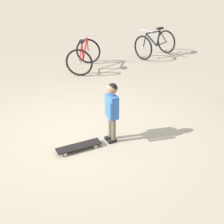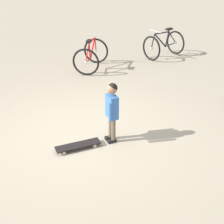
# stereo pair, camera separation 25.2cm
# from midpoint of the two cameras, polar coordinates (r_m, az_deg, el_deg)

# --- Properties ---
(ground_plane) EXTENTS (50.00, 50.00, 0.00)m
(ground_plane) POSITION_cam_midpoint_polar(r_m,az_deg,el_deg) (5.84, -4.29, -3.79)
(ground_plane) COLOR tan
(child_person) EXTENTS (0.22, 0.40, 1.06)m
(child_person) POSITION_cam_midpoint_polar(r_m,az_deg,el_deg) (5.30, 1.35, 1.00)
(child_person) COLOR brown
(child_person) RESTS_ON ground
(skateboard) EXTENTS (0.78, 0.35, 0.07)m
(skateboard) POSITION_cam_midpoint_polar(r_m,az_deg,el_deg) (5.40, -4.66, -5.90)
(skateboard) COLOR black
(skateboard) RESTS_ON ground
(bicycle_near) EXTENTS (1.08, 1.26, 0.85)m
(bicycle_near) POSITION_cam_midpoint_polar(r_m,az_deg,el_deg) (8.82, -2.87, 9.96)
(bicycle_near) COLOR black
(bicycle_near) RESTS_ON ground
(bicycle_far) EXTENTS (1.27, 1.12, 0.85)m
(bicycle_far) POSITION_cam_midpoint_polar(r_m,az_deg,el_deg) (9.97, 9.85, 11.64)
(bicycle_far) COLOR black
(bicycle_far) RESTS_ON ground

